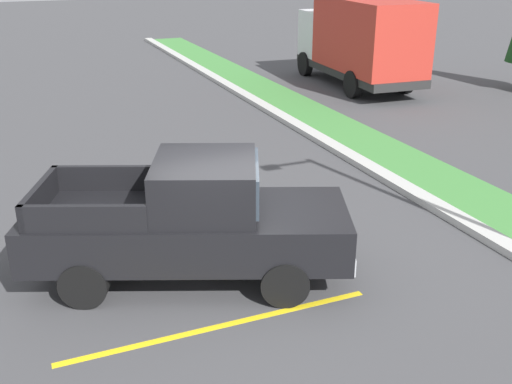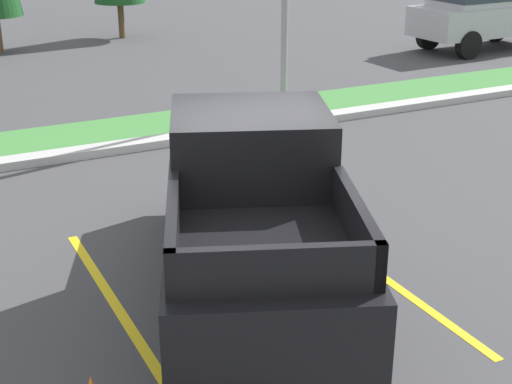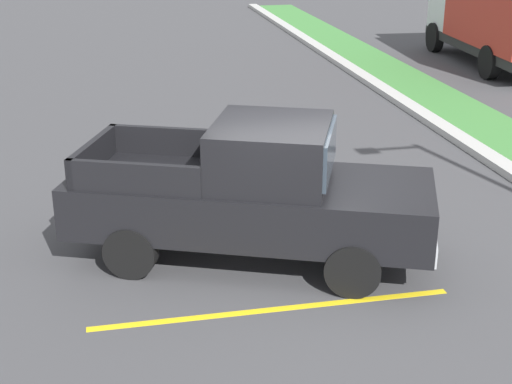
% 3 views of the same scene
% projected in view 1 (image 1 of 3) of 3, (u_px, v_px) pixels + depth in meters
% --- Properties ---
extents(ground_plane, '(120.00, 120.00, 0.00)m').
position_uv_depth(ground_plane, '(237.00, 281.00, 10.10)').
color(ground_plane, '#424244').
extents(parking_line_near, '(0.12, 4.80, 0.01)m').
position_uv_depth(parking_line_near, '(167.00, 239.00, 11.55)').
color(parking_line_near, yellow).
rests_on(parking_line_near, ground).
extents(parking_line_far, '(0.12, 4.80, 0.01)m').
position_uv_depth(parking_line_far, '(221.00, 326.00, 8.90)').
color(parking_line_far, yellow).
rests_on(parking_line_far, ground).
extents(curb_strip, '(56.00, 0.40, 0.15)m').
position_uv_depth(curb_strip, '(474.00, 227.00, 11.85)').
color(curb_strip, '#B2B2AD').
rests_on(curb_strip, ground).
extents(pickup_truck_main, '(3.70, 5.54, 2.10)m').
position_uv_depth(pickup_truck_main, '(191.00, 221.00, 9.83)').
color(pickup_truck_main, black).
rests_on(pickup_truck_main, ground).
extents(cargo_truck_distant, '(6.92, 2.82, 3.40)m').
position_uv_depth(cargo_truck_distant, '(360.00, 39.00, 23.40)').
color(cargo_truck_distant, black).
rests_on(cargo_truck_distant, ground).
extents(traffic_cone, '(0.36, 0.36, 0.60)m').
position_uv_depth(traffic_cone, '(72.00, 223.00, 11.52)').
color(traffic_cone, orange).
rests_on(traffic_cone, ground).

